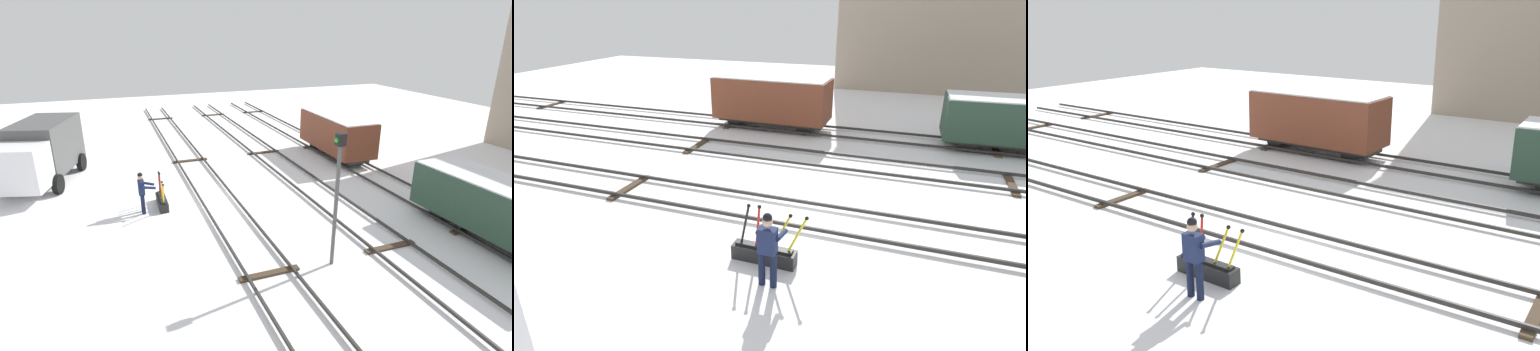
% 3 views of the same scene
% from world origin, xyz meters
% --- Properties ---
extents(ground_plane, '(60.00, 60.00, 0.00)m').
position_xyz_m(ground_plane, '(0.00, 0.00, 0.00)').
color(ground_plane, white).
extents(track_main_line, '(44.00, 1.94, 0.18)m').
position_xyz_m(track_main_line, '(0.00, 0.00, 0.11)').
color(track_main_line, '#2D2B28').
rests_on(track_main_line, ground_plane).
extents(track_siding_near, '(44.00, 1.94, 0.18)m').
position_xyz_m(track_siding_near, '(0.00, 4.45, 0.11)').
color(track_siding_near, '#2D2B28').
rests_on(track_siding_near, ground_plane).
extents(track_siding_far, '(44.00, 1.94, 0.18)m').
position_xyz_m(track_siding_far, '(0.00, 8.16, 0.11)').
color(track_siding_far, '#2D2B28').
rests_on(track_siding_far, ground_plane).
extents(switch_lever_frame, '(1.79, 0.37, 1.45)m').
position_xyz_m(switch_lever_frame, '(-0.32, -2.33, 0.25)').
color(switch_lever_frame, black).
rests_on(switch_lever_frame, ground_plane).
extents(rail_worker, '(0.53, 0.66, 1.73)m').
position_xyz_m(rail_worker, '(0.05, -3.09, 0.97)').
color(rail_worker, '#111831').
rests_on(rail_worker, ground_plane).
extents(freight_car_back_track, '(5.40, 2.12, 2.43)m').
position_xyz_m(freight_car_back_track, '(-3.84, 8.16, 1.39)').
color(freight_car_back_track, '#2D2B28').
rests_on(freight_car_back_track, ground_plane).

